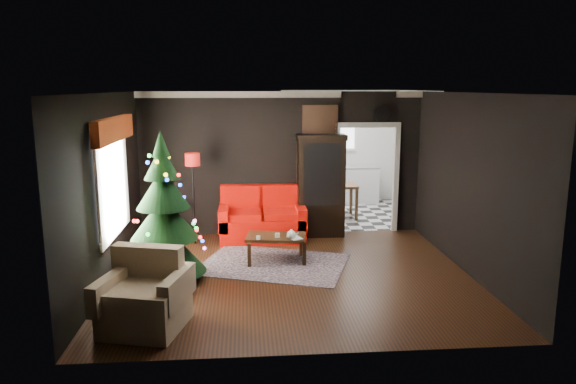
{
  "coord_description": "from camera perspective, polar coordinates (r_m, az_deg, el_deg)",
  "views": [
    {
      "loc": [
        -0.72,
        -7.87,
        2.89
      ],
      "look_at": [
        0.0,
        0.9,
        1.15
      ],
      "focal_mm": 33.37,
      "sensor_mm": 36.0,
      "label": 1
    }
  ],
  "objects": [
    {
      "name": "left_window",
      "position": [
        8.44,
        -18.26,
        0.79
      ],
      "size": [
        0.05,
        1.6,
        1.4
      ],
      "primitive_type": "cube",
      "color": "white",
      "rests_on": "wall_left"
    },
    {
      "name": "coffee_table",
      "position": [
        9.0,
        -1.3,
        -6.01
      ],
      "size": [
        1.05,
        0.72,
        0.44
      ],
      "primitive_type": null,
      "rotation": [
        0.0,
        0.0,
        -0.15
      ],
      "color": "black",
      "rests_on": "rug"
    },
    {
      "name": "kitchen_table",
      "position": [
        12.03,
        5.57,
        -0.94
      ],
      "size": [
        0.7,
        0.7,
        0.75
      ],
      "primitive_type": null,
      "color": "brown",
      "rests_on": "ground"
    },
    {
      "name": "painting",
      "position": [
        10.45,
        3.44,
        7.65
      ],
      "size": [
        0.62,
        0.05,
        0.52
      ],
      "primitive_type": "cube",
      "color": "#A67149",
      "rests_on": "wall_back"
    },
    {
      "name": "wall_clock",
      "position": [
        10.68,
        9.91,
        8.28
      ],
      "size": [
        0.32,
        0.32,
        0.06
      ],
      "primitive_type": "cylinder",
      "color": "white",
      "rests_on": "wall_back"
    },
    {
      "name": "cup_b",
      "position": [
        8.83,
        -1.13,
        -4.62
      ],
      "size": [
        0.09,
        0.09,
        0.07
      ],
      "primitive_type": "cylinder",
      "rotation": [
        0.0,
        0.0,
        -0.11
      ],
      "color": "silver",
      "rests_on": "coffee_table"
    },
    {
      "name": "curio_cabinet",
      "position": [
        10.43,
        3.49,
        0.44
      ],
      "size": [
        0.9,
        0.45,
        1.9
      ],
      "primitive_type": null,
      "color": "black",
      "rests_on": "ground"
    },
    {
      "name": "rug",
      "position": [
        8.92,
        -1.56,
        -7.69
      ],
      "size": [
        2.74,
        2.35,
        0.01
      ],
      "primitive_type": "cube",
      "rotation": [
        0.0,
        0.0,
        -0.34
      ],
      "color": "#53324A",
      "rests_on": "ground"
    },
    {
      "name": "floor",
      "position": [
        8.42,
        0.51,
        -8.9
      ],
      "size": [
        5.5,
        5.5,
        0.0
      ],
      "primitive_type": "plane",
      "color": "black",
      "rests_on": "ground"
    },
    {
      "name": "armchair",
      "position": [
        6.76,
        -15.07,
        -10.29
      ],
      "size": [
        1.15,
        1.15,
        0.96
      ],
      "primitive_type": null,
      "rotation": [
        0.0,
        0.0,
        -0.26
      ],
      "color": "tan",
      "rests_on": "ground"
    },
    {
      "name": "kitchen_floor",
      "position": [
        12.46,
        6.65,
        -2.3
      ],
      "size": [
        3.0,
        3.0,
        0.0
      ],
      "primitive_type": "plane",
      "color": "silver",
      "rests_on": "ground"
    },
    {
      "name": "wall_right",
      "position": [
        8.73,
        18.8,
        0.75
      ],
      "size": [
        0.0,
        5.5,
        5.5
      ],
      "primitive_type": "plane",
      "rotation": [
        1.57,
        0.0,
        -1.57
      ],
      "color": "black",
      "rests_on": "ground"
    },
    {
      "name": "floor_lamp",
      "position": [
        10.02,
        -10.0,
        -0.85
      ],
      "size": [
        0.31,
        0.31,
        1.74
      ],
      "primitive_type": null,
      "rotation": [
        0.0,
        0.0,
        -0.06
      ],
      "color": "black",
      "rests_on": "ground"
    },
    {
      "name": "doorway",
      "position": [
        10.81,
        8.32,
        1.26
      ],
      "size": [
        1.1,
        0.1,
        2.1
      ],
      "primitive_type": null,
      "color": "white",
      "rests_on": "ground"
    },
    {
      "name": "kitchen_window",
      "position": [
        13.59,
        5.62,
        6.11
      ],
      "size": [
        0.7,
        0.06,
        0.7
      ],
      "primitive_type": "cube",
      "color": "white",
      "rests_on": "ground"
    },
    {
      "name": "christmas_tree",
      "position": [
        8.1,
        -13.08,
        -2.25
      ],
      "size": [
        1.33,
        1.33,
        2.29
      ],
      "primitive_type": null,
      "rotation": [
        0.0,
        0.0,
        -0.12
      ],
      "color": "black",
      "rests_on": "ground"
    },
    {
      "name": "kitchen_counter",
      "position": [
        13.52,
        5.71,
        0.73
      ],
      "size": [
        1.8,
        0.6,
        0.9
      ],
      "primitive_type": "cube",
      "color": "white",
      "rests_on": "ground"
    },
    {
      "name": "book",
      "position": [
        8.69,
        0.2,
        -4.27
      ],
      "size": [
        0.18,
        0.09,
        0.25
      ],
      "primitive_type": "imported",
      "rotation": [
        0.0,
        0.0,
        0.38
      ],
      "color": "#9F875D",
      "rests_on": "coffee_table"
    },
    {
      "name": "valance",
      "position": [
        8.32,
        -18.06,
        6.36
      ],
      "size": [
        0.12,
        2.1,
        0.35
      ],
      "primitive_type": "cube",
      "color": "maroon",
      "rests_on": "wall_left"
    },
    {
      "name": "wall_left",
      "position": [
        8.27,
        -18.82,
        0.19
      ],
      "size": [
        0.0,
        5.5,
        5.5
      ],
      "primitive_type": "plane",
      "rotation": [
        1.57,
        0.0,
        1.57
      ],
      "color": "black",
      "rests_on": "ground"
    },
    {
      "name": "ceiling",
      "position": [
        7.91,
        0.54,
        10.53
      ],
      "size": [
        5.5,
        5.5,
        0.0
      ],
      "primitive_type": "plane",
      "rotation": [
        3.14,
        0.0,
        0.0
      ],
      "color": "white",
      "rests_on": "ground"
    },
    {
      "name": "loveseat",
      "position": [
        10.21,
        -2.77,
        -2.37
      ],
      "size": [
        1.7,
        0.9,
        1.0
      ],
      "primitive_type": null,
      "color": "maroon",
      "rests_on": "ground"
    },
    {
      "name": "cup_a",
      "position": [
        8.72,
        -3.19,
        -4.87
      ],
      "size": [
        0.09,
        0.09,
        0.06
      ],
      "primitive_type": "cylinder",
      "rotation": [
        0.0,
        0.0,
        -0.31
      ],
      "color": "white",
      "rests_on": "coffee_table"
    },
    {
      "name": "wall_back",
      "position": [
        10.51,
        -0.71,
        3.03
      ],
      "size": [
        5.5,
        0.0,
        5.5
      ],
      "primitive_type": "plane",
      "rotation": [
        1.57,
        0.0,
        0.0
      ],
      "color": "black",
      "rests_on": "ground"
    },
    {
      "name": "wall_front",
      "position": [
        5.62,
        2.83,
        -4.2
      ],
      "size": [
        5.5,
        0.0,
        5.5
      ],
      "primitive_type": "plane",
      "rotation": [
        -1.57,
        0.0,
        0.0
      ],
      "color": "black",
      "rests_on": "ground"
    },
    {
      "name": "teapot",
      "position": [
        8.71,
        0.35,
        -4.55
      ],
      "size": [
        0.18,
        0.18,
        0.16
      ],
      "primitive_type": null,
      "rotation": [
        0.0,
        0.0,
        0.09
      ],
      "color": "silver",
      "rests_on": "coffee_table"
    }
  ]
}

